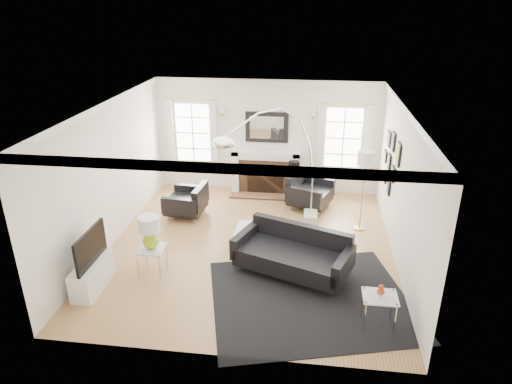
# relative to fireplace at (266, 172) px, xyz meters

# --- Properties ---
(floor) EXTENTS (6.00, 6.00, 0.00)m
(floor) POSITION_rel_fireplace_xyz_m (0.00, -2.79, -0.54)
(floor) COLOR #95643E
(floor) RESTS_ON ground
(back_wall) EXTENTS (5.50, 0.04, 2.80)m
(back_wall) POSITION_rel_fireplace_xyz_m (0.00, 0.21, 0.86)
(back_wall) COLOR white
(back_wall) RESTS_ON floor
(front_wall) EXTENTS (5.50, 0.04, 2.80)m
(front_wall) POSITION_rel_fireplace_xyz_m (0.00, -5.79, 0.86)
(front_wall) COLOR white
(front_wall) RESTS_ON floor
(left_wall) EXTENTS (0.04, 6.00, 2.80)m
(left_wall) POSITION_rel_fireplace_xyz_m (-2.75, -2.79, 0.86)
(left_wall) COLOR white
(left_wall) RESTS_ON floor
(right_wall) EXTENTS (0.04, 6.00, 2.80)m
(right_wall) POSITION_rel_fireplace_xyz_m (2.75, -2.79, 0.86)
(right_wall) COLOR white
(right_wall) RESTS_ON floor
(ceiling) EXTENTS (5.50, 6.00, 0.02)m
(ceiling) POSITION_rel_fireplace_xyz_m (0.00, -2.79, 2.26)
(ceiling) COLOR white
(ceiling) RESTS_ON back_wall
(crown_molding) EXTENTS (5.50, 6.00, 0.12)m
(crown_molding) POSITION_rel_fireplace_xyz_m (0.00, -2.79, 2.20)
(crown_molding) COLOR white
(crown_molding) RESTS_ON back_wall
(fireplace) EXTENTS (1.70, 0.69, 1.11)m
(fireplace) POSITION_rel_fireplace_xyz_m (0.00, 0.00, 0.00)
(fireplace) COLOR white
(fireplace) RESTS_ON floor
(mantel_mirror) EXTENTS (1.05, 0.07, 0.75)m
(mantel_mirror) POSITION_rel_fireplace_xyz_m (0.00, 0.16, 1.11)
(mantel_mirror) COLOR black
(mantel_mirror) RESTS_ON back_wall
(window_left) EXTENTS (1.24, 0.15, 1.62)m
(window_left) POSITION_rel_fireplace_xyz_m (-1.85, 0.16, 0.92)
(window_left) COLOR white
(window_left) RESTS_ON back_wall
(window_right) EXTENTS (1.24, 0.15, 1.62)m
(window_right) POSITION_rel_fireplace_xyz_m (1.85, 0.16, 0.92)
(window_right) COLOR white
(window_right) RESTS_ON back_wall
(gallery_wall) EXTENTS (0.04, 1.73, 1.29)m
(gallery_wall) POSITION_rel_fireplace_xyz_m (2.72, -1.50, 0.99)
(gallery_wall) COLOR black
(gallery_wall) RESTS_ON right_wall
(tv_unit) EXTENTS (0.35, 1.00, 1.09)m
(tv_unit) POSITION_rel_fireplace_xyz_m (-2.44, -4.49, -0.21)
(tv_unit) COLOR white
(tv_unit) RESTS_ON floor
(area_rug) EXTENTS (3.72, 3.35, 0.01)m
(area_rug) POSITION_rel_fireplace_xyz_m (1.20, -4.35, -0.54)
(area_rug) COLOR black
(area_rug) RESTS_ON floor
(sofa) EXTENTS (2.22, 1.58, 0.66)m
(sofa) POSITION_rel_fireplace_xyz_m (0.88, -3.55, -0.18)
(sofa) COLOR black
(sofa) RESTS_ON floor
(armchair_left) EXTENTS (0.89, 0.97, 0.61)m
(armchair_left) POSITION_rel_fireplace_xyz_m (-1.58, -1.56, -0.20)
(armchair_left) COLOR black
(armchair_left) RESTS_ON floor
(armchair_right) EXTENTS (1.15, 1.22, 0.66)m
(armchair_right) POSITION_rel_fireplace_xyz_m (1.07, -0.75, -0.17)
(armchair_right) COLOR black
(armchair_right) RESTS_ON floor
(coffee_table) EXTENTS (0.81, 0.81, 0.36)m
(coffee_table) POSITION_rel_fireplace_xyz_m (0.10, -2.72, -0.22)
(coffee_table) COLOR silver
(coffee_table) RESTS_ON floor
(side_table_left) EXTENTS (0.47, 0.47, 0.52)m
(side_table_left) POSITION_rel_fireplace_xyz_m (-1.59, -3.93, -0.13)
(side_table_left) COLOR silver
(side_table_left) RESTS_ON floor
(nesting_table) EXTENTS (0.51, 0.42, 0.56)m
(nesting_table) POSITION_rel_fireplace_xyz_m (2.20, -4.91, -0.10)
(nesting_table) COLOR silver
(nesting_table) RESTS_ON floor
(gourd_lamp) EXTENTS (0.38, 0.38, 0.60)m
(gourd_lamp) POSITION_rel_fireplace_xyz_m (-1.59, -3.93, 0.32)
(gourd_lamp) COLOR #AACB19
(gourd_lamp) RESTS_ON side_table_left
(orange_vase) EXTENTS (0.11, 0.11, 0.18)m
(orange_vase) POSITION_rel_fireplace_xyz_m (2.20, -4.91, 0.11)
(orange_vase) COLOR #B22F16
(orange_vase) RESTS_ON nesting_table
(arc_floor_lamp) EXTENTS (1.94, 1.80, 2.75)m
(arc_floor_lamp) POSITION_rel_fireplace_xyz_m (0.35, -2.25, 0.94)
(arc_floor_lamp) COLOR silver
(arc_floor_lamp) RESTS_ON floor
(stick_floor_lamp) EXTENTS (0.35, 0.35, 1.74)m
(stick_floor_lamp) POSITION_rel_fireplace_xyz_m (2.20, -1.74, 0.96)
(stick_floor_lamp) COLOR gold
(stick_floor_lamp) RESTS_ON floor
(speaker_tower) EXTENTS (0.26, 0.26, 1.05)m
(speaker_tower) POSITION_rel_fireplace_xyz_m (0.72, -0.53, -0.02)
(speaker_tower) COLOR black
(speaker_tower) RESTS_ON floor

